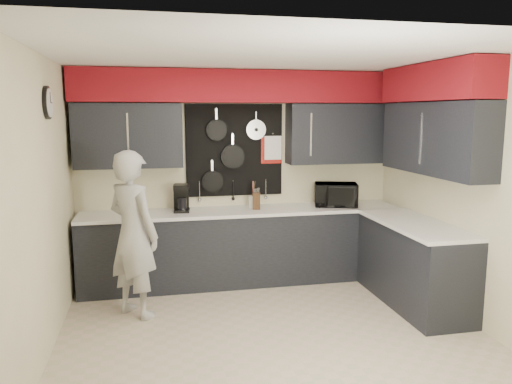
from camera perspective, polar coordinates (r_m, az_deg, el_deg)
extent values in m
plane|color=beige|center=(5.03, 1.68, -15.50)|extent=(4.00, 4.00, 0.00)
cube|color=beige|center=(6.33, -2.03, 1.88)|extent=(4.00, 0.01, 2.60)
cube|color=black|center=(6.04, -14.38, 6.25)|extent=(1.24, 0.32, 0.75)
cube|color=black|center=(6.49, 9.47, 6.59)|extent=(1.34, 0.32, 0.75)
cube|color=maroon|center=(6.12, -1.79, 11.95)|extent=(3.94, 0.36, 0.38)
cube|color=black|center=(6.28, -2.48, 4.79)|extent=(1.22, 0.03, 1.15)
cylinder|color=black|center=(6.20, -4.54, 7.08)|extent=(0.26, 0.04, 0.26)
cylinder|color=black|center=(6.25, -2.68, 4.08)|extent=(0.30, 0.04, 0.30)
cylinder|color=black|center=(6.24, -5.02, 1.19)|extent=(0.27, 0.04, 0.27)
cylinder|color=silver|center=(6.29, 0.01, 7.13)|extent=(0.25, 0.02, 0.25)
cube|color=#9F130C|center=(6.36, 1.75, 4.81)|extent=(0.26, 0.01, 0.34)
cube|color=white|center=(6.35, 1.96, 5.07)|extent=(0.22, 0.01, 0.30)
cylinder|color=silver|center=(6.26, -6.47, 0.16)|extent=(0.01, 0.01, 0.20)
cylinder|color=silver|center=(6.31, -2.63, 0.29)|extent=(0.01, 0.01, 0.20)
cylinder|color=silver|center=(6.39, 1.13, 0.41)|extent=(0.01, 0.01, 0.20)
cube|color=beige|center=(5.47, 22.49, 0.05)|extent=(0.01, 3.50, 2.60)
cube|color=black|center=(5.59, 19.76, 5.80)|extent=(0.32, 1.70, 0.75)
cube|color=maroon|center=(5.58, 19.90, 11.70)|extent=(0.36, 1.70, 0.38)
cube|color=beige|center=(4.60, -23.16, -1.58)|extent=(0.01, 3.50, 2.60)
cylinder|color=black|center=(4.92, -22.74, 9.40)|extent=(0.04, 0.30, 0.30)
cylinder|color=white|center=(4.92, -22.49, 9.42)|extent=(0.01, 0.26, 0.26)
cube|color=black|center=(6.22, -1.50, -6.35)|extent=(3.90, 0.60, 0.88)
cube|color=white|center=(6.10, -1.49, -2.21)|extent=(3.90, 0.63, 0.04)
cube|color=black|center=(5.79, 17.57, -7.95)|extent=(0.60, 1.60, 0.88)
cube|color=white|center=(5.67, 17.66, -3.51)|extent=(0.63, 1.60, 0.04)
cube|color=black|center=(6.09, -1.03, -10.52)|extent=(3.90, 0.06, 0.10)
imported|color=black|center=(6.39, 9.10, -0.30)|extent=(0.60, 0.49, 0.29)
cube|color=#371F11|center=(6.11, 0.05, -1.03)|extent=(0.11, 0.11, 0.20)
cylinder|color=white|center=(6.19, -0.30, -1.13)|extent=(0.12, 0.12, 0.15)
cube|color=black|center=(6.03, -8.45, -2.10)|extent=(0.21, 0.24, 0.03)
cube|color=black|center=(6.08, -8.53, -0.52)|extent=(0.19, 0.08, 0.30)
cube|color=black|center=(5.98, -8.51, 0.58)|extent=(0.21, 0.24, 0.06)
cylinder|color=black|center=(5.99, -8.46, -1.34)|extent=(0.11, 0.11, 0.14)
imported|color=#A3A3A1|center=(5.26, -13.85, -4.71)|extent=(0.73, 0.74, 1.73)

